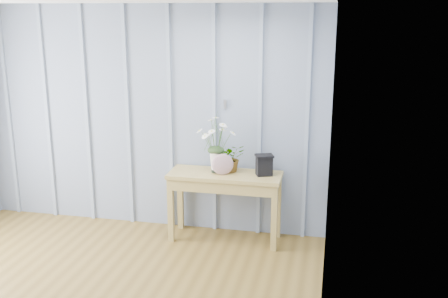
% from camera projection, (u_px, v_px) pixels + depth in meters
% --- Properties ---
extents(room_shell, '(4.00, 4.50, 2.50)m').
position_uv_depth(room_shell, '(91.00, 64.00, 4.41)').
color(room_shell, '#808CA3').
rests_on(room_shell, ground).
extents(sideboard, '(1.20, 0.45, 0.75)m').
position_uv_depth(sideboard, '(225.00, 184.00, 5.58)').
color(sideboard, '#A28A47').
rests_on(sideboard, ground).
extents(daisy_vase, '(0.44, 0.34, 0.62)m').
position_uv_depth(daisy_vase, '(216.00, 137.00, 5.50)').
color(daisy_vase, black).
rests_on(daisy_vase, sideboard).
extents(spider_plant, '(0.35, 0.33, 0.30)m').
position_uv_depth(spider_plant, '(232.00, 158.00, 5.59)').
color(spider_plant, '#203718').
rests_on(spider_plant, sideboard).
extents(felt_disc_vessel, '(0.24, 0.13, 0.23)m').
position_uv_depth(felt_disc_vessel, '(223.00, 164.00, 5.47)').
color(felt_disc_vessel, '#874461').
rests_on(felt_disc_vessel, sideboard).
extents(carved_box, '(0.22, 0.20, 0.22)m').
position_uv_depth(carved_box, '(264.00, 165.00, 5.46)').
color(carved_box, black).
rests_on(carved_box, sideboard).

